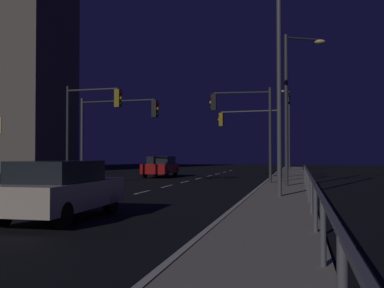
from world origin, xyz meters
TOP-DOWN VIEW (x-y plane):
  - ground_plane at (0.00, 17.50)m, footprint 112.00×112.00m
  - sidewalk_right at (6.28, 17.50)m, footprint 2.30×77.00m
  - lane_markings_center at (0.00, 21.00)m, footprint 0.14×50.00m
  - lane_edge_line at (4.88, 22.50)m, footprint 0.14×53.00m
  - car at (0.80, 8.12)m, footprint 1.86×4.42m
  - car_oncoming at (-3.20, 30.19)m, footprint 1.94×4.45m
  - traffic_light_near_left at (3.72, 29.27)m, footprint 4.56×0.78m
  - traffic_light_far_center at (-4.08, 20.01)m, footprint 3.35×0.42m
  - traffic_light_overhead_east at (3.92, 22.99)m, footprint 3.52×0.46m
  - traffic_light_far_right at (-3.45, 22.04)m, footprint 5.01×0.63m
  - street_lamp_median at (6.66, 20.98)m, footprint 2.07×1.17m
  - street_lamp_across_street at (5.95, 43.37)m, footprint 0.95×2.27m
  - street_lamp_far_end at (5.91, 14.85)m, footprint 2.27×0.71m
  - barrier_fence at (7.28, 11.34)m, footprint 0.09×26.77m

SIDE VIEW (x-z plane):
  - ground_plane at x=0.00m, z-range 0.00..0.00m
  - lane_edge_line at x=4.88m, z-range 0.00..0.01m
  - lane_markings_center at x=0.00m, z-range 0.00..0.01m
  - sidewalk_right at x=6.28m, z-range 0.00..0.14m
  - car at x=0.80m, z-range 0.04..1.61m
  - car_oncoming at x=-3.20m, z-range 0.04..1.61m
  - barrier_fence at x=7.28m, z-range 0.39..1.37m
  - traffic_light_near_left at x=3.72m, z-range 1.18..6.05m
  - traffic_light_far_right at x=-3.45m, z-range 1.10..6.19m
  - traffic_light_far_center at x=-4.08m, z-range 1.09..6.58m
  - traffic_light_overhead_east at x=3.92m, z-range 1.21..6.56m
  - street_lamp_median at x=6.66m, z-range 0.91..8.63m
  - street_lamp_across_street at x=5.95m, z-range 0.93..8.82m
  - street_lamp_far_end at x=5.91m, z-range 0.94..9.42m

